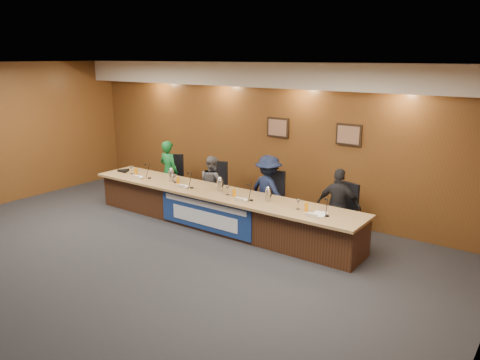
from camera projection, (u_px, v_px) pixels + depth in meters
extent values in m
plane|color=black|center=(125.00, 269.00, 7.52)|extent=(10.00, 10.00, 0.00)
cube|color=silver|center=(111.00, 64.00, 6.70)|extent=(10.00, 8.00, 0.04)
cube|color=#5A3416|center=(263.00, 137.00, 10.24)|extent=(10.00, 0.04, 3.20)
cube|color=#5A3416|center=(479.00, 250.00, 4.26)|extent=(0.04, 8.00, 3.20)
cube|color=beige|center=(257.00, 74.00, 9.70)|extent=(10.00, 0.50, 0.50)
cube|color=#391E10|center=(218.00, 210.00, 9.31)|extent=(6.00, 0.80, 0.70)
cube|color=olive|center=(216.00, 193.00, 9.17)|extent=(6.10, 0.95, 0.05)
cube|color=navy|center=(204.00, 214.00, 8.97)|extent=(2.20, 0.02, 0.65)
cube|color=silver|center=(204.00, 204.00, 8.91)|extent=(2.00, 0.01, 0.10)
cube|color=silver|center=(204.00, 218.00, 8.99)|extent=(1.60, 0.01, 0.28)
cube|color=black|center=(278.00, 128.00, 9.92)|extent=(0.52, 0.04, 0.42)
cube|color=black|center=(349.00, 135.00, 9.01)|extent=(0.52, 0.04, 0.42)
imported|color=#105723|center=(169.00, 171.00, 10.87)|extent=(0.55, 0.37, 1.45)
imported|color=#55555A|center=(212.00, 184.00, 10.15)|extent=(0.74, 0.67, 1.25)
imported|color=black|center=(268.00, 191.00, 9.30)|extent=(1.03, 0.74, 1.44)
imported|color=black|center=(339.00, 206.00, 8.45)|extent=(0.85, 0.46, 1.38)
cube|color=black|center=(172.00, 181.00, 11.01)|extent=(0.64, 0.64, 0.08)
cube|color=black|center=(215.00, 190.00, 10.26)|extent=(0.62, 0.62, 0.08)
cube|color=black|center=(271.00, 201.00, 9.44)|extent=(0.56, 0.56, 0.08)
cube|color=black|center=(340.00, 216.00, 8.58)|extent=(0.59, 0.59, 0.08)
cube|color=white|center=(136.00, 177.00, 10.11)|extent=(0.24, 0.08, 0.10)
cylinder|color=black|center=(149.00, 178.00, 10.13)|extent=(0.07, 0.07, 0.02)
cylinder|color=orange|center=(136.00, 172.00, 10.41)|extent=(0.06, 0.06, 0.15)
cylinder|color=silver|center=(131.00, 170.00, 10.50)|extent=(0.08, 0.08, 0.18)
cube|color=white|center=(181.00, 186.00, 9.39)|extent=(0.24, 0.08, 0.10)
cylinder|color=black|center=(192.00, 188.00, 9.38)|extent=(0.07, 0.07, 0.02)
cylinder|color=orange|center=(178.00, 181.00, 9.64)|extent=(0.06, 0.06, 0.15)
cylinder|color=silver|center=(175.00, 179.00, 9.76)|extent=(0.08, 0.08, 0.18)
cube|color=white|center=(239.00, 199.00, 8.51)|extent=(0.24, 0.08, 0.10)
cylinder|color=black|center=(251.00, 200.00, 8.57)|extent=(0.07, 0.07, 0.02)
cylinder|color=orange|center=(234.00, 193.00, 8.79)|extent=(0.06, 0.06, 0.15)
cylinder|color=silver|center=(228.00, 190.00, 8.91)|extent=(0.08, 0.08, 0.18)
cube|color=white|center=(312.00, 215.00, 7.66)|extent=(0.24, 0.08, 0.10)
cylinder|color=black|center=(327.00, 216.00, 7.72)|extent=(0.07, 0.07, 0.02)
cylinder|color=orange|center=(306.00, 207.00, 7.97)|extent=(0.06, 0.06, 0.15)
cylinder|color=silver|center=(298.00, 204.00, 8.06)|extent=(0.08, 0.08, 0.18)
cylinder|color=silver|center=(171.00, 176.00, 9.86)|extent=(0.12, 0.12, 0.23)
cylinder|color=silver|center=(220.00, 185.00, 9.17)|extent=(0.13, 0.13, 0.22)
cylinder|color=silver|center=(268.00, 195.00, 8.50)|extent=(0.11, 0.11, 0.22)
cylinder|color=black|center=(124.00, 171.00, 10.71)|extent=(0.32, 0.32, 0.05)
cube|color=white|center=(319.00, 214.00, 7.84)|extent=(0.26, 0.33, 0.01)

